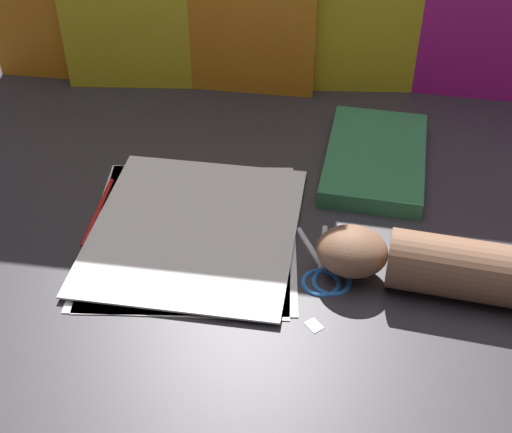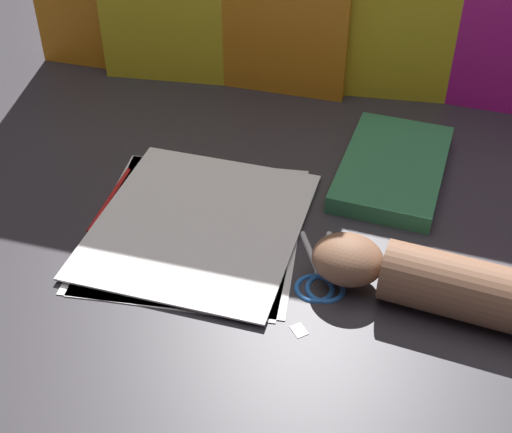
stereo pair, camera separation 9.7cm
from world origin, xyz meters
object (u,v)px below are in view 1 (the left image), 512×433
(paper_stack, at_px, (193,231))
(hand_forearm, at_px, (448,266))
(book_closed, at_px, (375,158))
(scissors, at_px, (324,271))

(paper_stack, height_order, hand_forearm, hand_forearm)
(paper_stack, relative_size, book_closed, 1.27)
(hand_forearm, bearing_deg, paper_stack, 165.37)
(paper_stack, relative_size, hand_forearm, 1.04)
(paper_stack, bearing_deg, scissors, -20.83)
(book_closed, bearing_deg, hand_forearm, -75.33)
(paper_stack, bearing_deg, hand_forearm, -14.63)
(book_closed, height_order, scissors, book_closed)
(paper_stack, xyz_separation_m, hand_forearm, (0.35, -0.09, 0.04))
(book_closed, xyz_separation_m, scissors, (-0.09, -0.26, -0.01))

